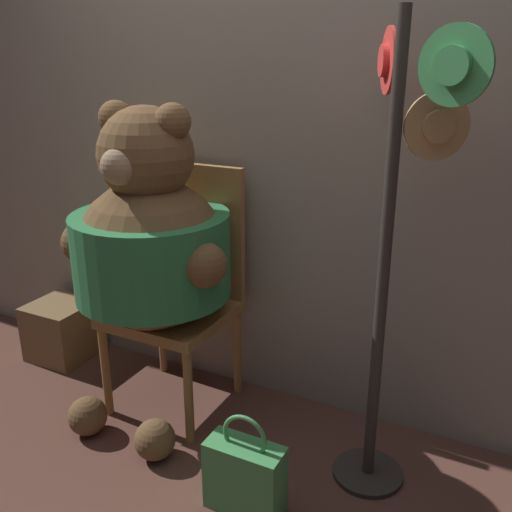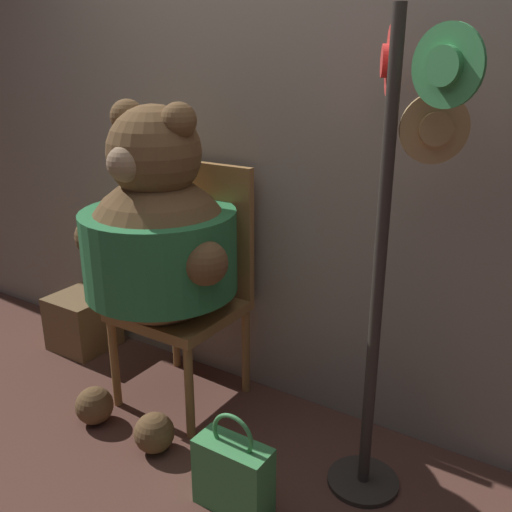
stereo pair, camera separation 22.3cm
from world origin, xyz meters
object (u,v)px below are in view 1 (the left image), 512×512
object	(u,v)px
teddy_bear	(151,245)
hat_display_rack	(397,239)
chair	(182,282)
handbag_on_ground	(245,476)

from	to	relation	value
teddy_bear	hat_display_rack	bearing A→B (deg)	1.77
chair	teddy_bear	xyz separation A→B (m)	(-0.03, -0.18, 0.23)
chair	handbag_on_ground	world-z (taller)	chair
chair	handbag_on_ground	xyz separation A→B (m)	(0.62, -0.56, -0.45)
chair	hat_display_rack	distance (m)	1.10
hat_display_rack	handbag_on_ground	size ratio (longest dim) A/B	4.31
chair	hat_display_rack	size ratio (longest dim) A/B	0.65
chair	hat_display_rack	xyz separation A→B (m)	(1.01, -0.15, 0.41)
chair	handbag_on_ground	distance (m)	0.95
hat_display_rack	handbag_on_ground	world-z (taller)	hat_display_rack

